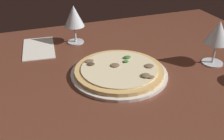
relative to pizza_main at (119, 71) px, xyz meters
The scene contains 5 objects.
dining_table 7.20cm from the pizza_main, 23.13° to the left, with size 150.00×110.00×4.00cm, color brown.
pizza_main is the anchor object (origin of this frame).
wine_glass_far 35.53cm from the pizza_main, behind, with size 8.40×8.40×15.63cm.
wine_glass_near 33.17cm from the pizza_main, 76.95° to the right, with size 8.05×8.05×15.47cm.
paper_menu 37.38cm from the pizza_main, 53.32° to the right, with size 11.89×20.70×0.30cm, color silver.
Camera 1 is at (22.88, 69.31, 49.21)cm, focal length 43.76 mm.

